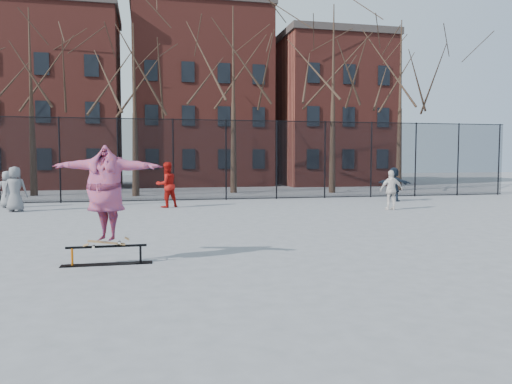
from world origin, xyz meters
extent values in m
plane|color=slate|center=(0.00, 0.00, 0.00)|extent=(100.00, 100.00, 0.00)
cube|color=black|center=(-3.51, -1.36, 0.01)|extent=(1.76, 0.27, 0.01)
cylinder|color=#D7620C|center=(-4.16, -1.36, 0.18)|extent=(0.05, 0.05, 0.36)
cylinder|color=black|center=(-2.86, -1.36, 0.18)|extent=(0.05, 0.05, 0.36)
cylinder|color=black|center=(-3.51, -1.36, 0.36)|extent=(1.55, 0.05, 0.05)
imported|color=#57317C|center=(-3.51, -1.36, 1.42)|extent=(2.38, 1.42, 1.88)
imported|color=slate|center=(-8.43, 11.17, 0.78)|extent=(0.81, 0.58, 1.56)
imported|color=black|center=(-4.33, 11.49, 0.87)|extent=(0.70, 0.52, 1.74)
imported|color=#AD130F|center=(-1.86, 9.83, 0.96)|extent=(1.16, 1.06, 1.93)
imported|color=silver|center=(6.98, 6.89, 0.80)|extent=(0.99, 0.51, 1.61)
imported|color=black|center=(8.99, 10.46, 0.83)|extent=(1.52, 1.31, 1.65)
imported|color=slate|center=(-7.71, 9.43, 0.89)|extent=(0.92, 0.65, 1.77)
cylinder|color=black|center=(-6.60, 13.00, 2.00)|extent=(0.07, 0.07, 4.00)
cylinder|color=black|center=(-4.00, 13.00, 2.00)|extent=(0.07, 0.07, 4.00)
cylinder|color=black|center=(-1.40, 13.00, 2.00)|extent=(0.07, 0.07, 4.00)
cylinder|color=black|center=(1.20, 13.00, 2.00)|extent=(0.07, 0.07, 4.00)
cylinder|color=black|center=(3.80, 13.00, 2.00)|extent=(0.07, 0.07, 4.00)
cylinder|color=black|center=(6.40, 13.00, 2.00)|extent=(0.07, 0.07, 4.00)
cylinder|color=black|center=(9.00, 13.00, 2.00)|extent=(0.07, 0.07, 4.00)
cylinder|color=black|center=(11.60, 13.00, 2.00)|extent=(0.07, 0.07, 4.00)
cylinder|color=black|center=(14.20, 13.00, 2.00)|extent=(0.07, 0.07, 4.00)
cylinder|color=black|center=(16.80, 13.00, 2.00)|extent=(0.07, 0.07, 4.00)
cube|color=black|center=(0.00, 13.00, 2.00)|extent=(34.00, 0.01, 4.00)
cylinder|color=black|center=(0.00, 13.00, 3.96)|extent=(34.00, 0.04, 0.04)
cone|color=black|center=(-8.50, 17.80, 2.31)|extent=(0.40, 0.40, 4.62)
cone|color=black|center=(-3.00, 16.50, 2.31)|extent=(0.40, 0.40, 4.62)
cone|color=black|center=(2.50, 17.80, 2.31)|extent=(0.40, 0.40, 4.62)
cone|color=black|center=(8.00, 16.50, 2.31)|extent=(0.40, 0.40, 4.62)
cone|color=black|center=(13.50, 17.80, 2.31)|extent=(0.40, 0.40, 4.62)
cube|color=maroon|center=(-9.00, 26.00, 6.00)|extent=(9.00, 7.00, 12.00)
cube|color=maroon|center=(1.50, 26.00, 6.50)|extent=(10.00, 7.00, 13.00)
cube|color=maroon|center=(11.50, 26.00, 5.50)|extent=(8.00, 7.00, 11.00)
camera|label=1|loc=(-2.75, -11.55, 2.13)|focal=35.00mm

